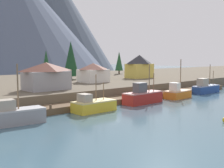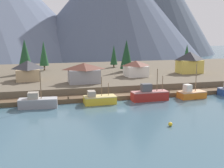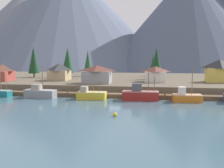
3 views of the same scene
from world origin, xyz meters
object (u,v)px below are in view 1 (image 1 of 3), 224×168
Objects in this scene: house_white at (93,72)px; fishing_boat_orange at (177,93)px; fishing_boat_grey at (13,116)px; fishing_boat_red at (143,96)px; conifer_near_right at (46,62)px; conifer_mid_left at (119,61)px; fishing_boat_yellow at (93,105)px; house_yellow at (139,66)px; conifer_near_left at (71,59)px; fishing_boat_blue at (205,88)px; house_grey at (46,76)px.

fishing_boat_orange is at bearing -70.57° from house_white.
fishing_boat_red is at bearing 5.94° from fishing_boat_grey.
fishing_boat_red is at bearing -100.11° from house_white.
conifer_mid_left is (29.32, -0.86, 0.01)m from conifer_near_right.
fishing_boat_yellow is at bearing 174.95° from fishing_boat_orange.
house_yellow is 0.93× the size of conifer_near_right.
conifer_near_left is 1.28× the size of conifer_mid_left.
fishing_boat_blue is 41.83m from conifer_mid_left.
conifer_near_left is at bearing 61.96° from fishing_boat_yellow.
fishing_boat_blue is at bearing -102.74° from conifer_mid_left.
fishing_boat_grey is 70.07m from conifer_mid_left.
conifer_mid_left is at bearing 41.27° from fishing_boat_grey.
conifer_mid_left is at bearing 32.02° from house_grey.
fishing_boat_grey reaches higher than fishing_boat_red.
fishing_boat_red is at bearing -179.01° from fishing_boat_blue.
fishing_boat_red is 18.50m from house_grey.
fishing_boat_grey is at bearing -132.61° from house_grey.
conifer_mid_left is at bearing 63.32° from house_yellow.
house_grey is 53.06m from conifer_mid_left.
house_white is 35.45m from conifer_mid_left.
fishing_boat_blue is 1.03× the size of conifer_mid_left.
fishing_boat_orange is 12.27m from fishing_boat_blue.
fishing_boat_blue is at bearing 6.01° from fishing_boat_grey.
conifer_mid_left reaches higher than fishing_boat_red.
conifer_near_right is at bearing 134.67° from house_yellow.
fishing_boat_grey is 0.95× the size of fishing_boat_red.
conifer_near_right reaches higher than fishing_boat_red.
conifer_near_right is at bearing 95.95° from conifer_near_left.
fishing_boat_grey is 0.97× the size of conifer_mid_left.
house_yellow reaches higher than house_white.
fishing_boat_blue is at bearing -63.91° from conifer_near_right.
conifer_mid_left is at bearing 42.42° from fishing_boat_yellow.
fishing_boat_yellow is at bearing -108.98° from conifer_near_right.
conifer_mid_left is at bearing 77.65° from fishing_boat_blue.
house_white is at bearing 78.67° from fishing_boat_red.
conifer_near_left is at bearing 123.07° from fishing_boat_blue.
conifer_near_left is at bearing 97.94° from fishing_boat_orange.
conifer_near_right reaches higher than fishing_boat_yellow.
house_yellow is (22.28, 21.53, 4.67)m from fishing_boat_red.
house_white is at bearing -173.92° from house_yellow.
conifer_near_right is at bearing 178.32° from conifer_mid_left.
house_white is 22.10m from conifer_near_right.
fishing_boat_yellow is 34.54m from conifer_near_left.
fishing_boat_orange is (10.49, -0.34, -0.26)m from fishing_boat_red.
conifer_mid_left is at bearing 57.80° from fishing_boat_orange.
house_yellow is 21.41m from conifer_mid_left.
fishing_boat_grey reaches higher than fishing_boat_blue.
fishing_boat_yellow is 0.83× the size of conifer_near_right.
house_yellow is 20.41m from conifer_near_left.
fishing_boat_grey is 1.22× the size of house_white.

